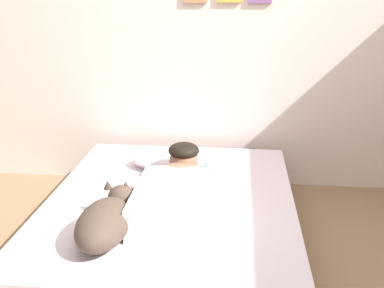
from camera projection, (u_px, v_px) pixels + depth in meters
The scene contains 7 objects.
back_wall at pixel (227, 30), 3.64m from camera, with size 4.66×0.12×2.50m.
bed at pixel (171, 223), 2.94m from camera, with size 1.54×1.96×0.35m.
pillow at pixel (169, 160), 3.34m from camera, with size 0.52×0.32×0.11m, color silver.
person_lying at pixel (177, 190), 2.74m from camera, with size 0.43×0.92×0.27m.
dog at pixel (106, 220), 2.39m from camera, with size 0.26×0.57×0.21m.
coffee_cup at pixel (196, 164), 3.31m from camera, with size 0.12×0.09×0.07m.
cell_phone at pixel (135, 194), 2.92m from camera, with size 0.07×0.14×0.01m, color black.
Camera 1 is at (0.10, -2.13, 1.58)m, focal length 44.08 mm.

